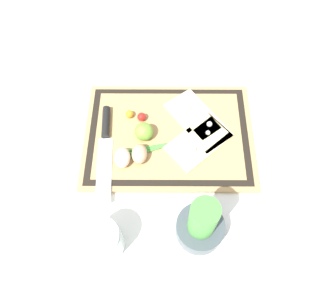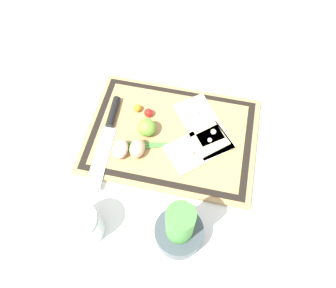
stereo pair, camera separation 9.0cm
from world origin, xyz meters
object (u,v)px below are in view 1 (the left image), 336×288
knife (105,137)px  cherry_tomato_red (141,117)px  pizza_slice_near (197,119)px  cherry_tomato_yellow (129,114)px  lime (143,132)px  pizza_slice_far (199,141)px  sauce_jar (103,241)px  egg_brown (139,154)px  herb_pot (200,225)px  egg_pink (122,158)px

knife → cherry_tomato_red: (-0.10, -0.06, 0.00)m
pizza_slice_near → cherry_tomato_yellow: 0.20m
lime → cherry_tomato_yellow: lime is taller
lime → cherry_tomato_red: 0.06m
pizza_slice_far → lime: size_ratio=3.86×
cherry_tomato_red → sauce_jar: (0.07, 0.36, 0.01)m
pizza_slice_far → cherry_tomato_yellow: same height
egg_brown → lime: lime is taller
cherry_tomato_yellow → pizza_slice_near: bearing=176.5°
pizza_slice_near → herb_pot: (0.01, 0.32, 0.04)m
pizza_slice_near → egg_pink: (0.21, 0.13, 0.02)m
cherry_tomato_red → cherry_tomato_yellow: (0.04, -0.01, -0.00)m
lime → egg_pink: bearing=55.4°
egg_pink → egg_brown: bearing=-165.5°
pizza_slice_near → cherry_tomato_red: size_ratio=8.87×
egg_brown → lime: 0.07m
egg_pink → cherry_tomato_red: bearing=-108.2°
lime → herb_pot: bearing=118.7°
egg_pink → cherry_tomato_red: 0.14m
pizza_slice_far → pizza_slice_near: bearing=-87.7°
lime → cherry_tomato_red: (0.01, -0.06, -0.01)m
egg_brown → cherry_tomato_red: bearing=-89.9°
pizza_slice_far → sauce_jar: bearing=49.5°
pizza_slice_near → lime: lime is taller
egg_pink → cherry_tomato_red: egg_pink is taller
cherry_tomato_red → sauce_jar: sauce_jar is taller
knife → egg_brown: 0.12m
pizza_slice_far → egg_brown: bearing=16.5°
lime → egg_brown: bearing=82.1°
pizza_slice_far → egg_pink: size_ratio=3.49×
lime → pizza_slice_near: bearing=-159.9°
egg_pink → cherry_tomato_red: size_ratio=2.27×
pizza_slice_near → pizza_slice_far: 0.07m
pizza_slice_far → knife: 0.27m
pizza_slice_far → herb_pot: bearing=87.7°
lime → cherry_tomato_yellow: size_ratio=2.28×
knife → egg_brown: (-0.10, 0.06, 0.01)m
egg_brown → egg_pink: (0.04, 0.01, 0.00)m
cherry_tomato_yellow → herb_pot: (-0.19, 0.33, 0.03)m
pizza_slice_far → egg_pink: 0.22m
knife → herb_pot: 0.37m
herb_pot → sauce_jar: size_ratio=1.87×
pizza_slice_far → cherry_tomato_red: cherry_tomato_red is taller
herb_pot → sauce_jar: bearing=8.1°
cherry_tomato_red → egg_brown: bearing=90.1°
herb_pot → cherry_tomato_yellow: bearing=-60.3°
egg_brown → sauce_jar: bearing=72.2°
pizza_slice_far → egg_pink: egg_pink is taller
cherry_tomato_yellow → sauce_jar: bearing=84.0°
knife → sauce_jar: (-0.03, 0.29, 0.02)m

